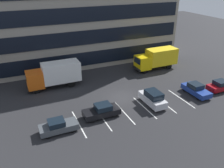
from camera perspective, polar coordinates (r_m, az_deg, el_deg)
name	(u,v)px	position (r m, az deg, el deg)	size (l,w,h in m)	color
ground_plane	(122,97)	(31.05, 2.42, -3.28)	(120.00, 120.00, 0.00)	#262628
lot_markings	(135,110)	(28.40, 5.57, -6.37)	(14.14, 5.40, 0.01)	silver
box_truck_orange	(55,74)	(34.10, -13.93, 2.42)	(7.66, 2.54, 3.55)	#D85914
box_truck_yellow_all	(157,58)	(40.40, 10.92, 6.28)	(7.47, 2.47, 3.46)	yellow
sedan_black	(102,111)	(26.79, -2.52, -6.60)	(4.23, 1.77, 1.51)	black
sedan_navy	(196,89)	(33.51, 19.92, -1.26)	(1.77, 4.22, 1.51)	navy
suv_silver	(153,98)	(29.41, 9.98, -3.43)	(1.76, 4.14, 1.87)	silver
sedan_charcoal	(58,126)	(25.01, -13.09, -10.06)	(3.95, 1.65, 1.41)	#474C51
sedan_maroon	(221,86)	(36.06, 25.20, -0.35)	(4.09, 1.71, 1.47)	maroon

